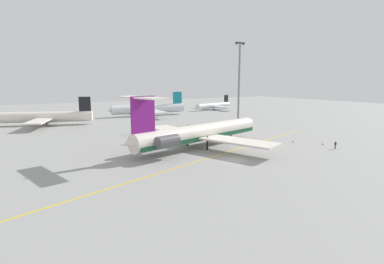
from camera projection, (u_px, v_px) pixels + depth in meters
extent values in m
plane|color=gray|center=(235.00, 160.00, 59.26)|extent=(366.80, 366.80, 0.00)
cylinder|color=silver|center=(201.00, 133.00, 70.76)|extent=(37.59, 12.90, 4.02)
cone|color=silver|center=(247.00, 125.00, 83.88)|extent=(4.99, 4.75, 3.86)
cone|color=silver|center=(133.00, 143.00, 57.58)|extent=(6.51, 4.72, 3.42)
cube|color=#195133|center=(201.00, 136.00, 70.91)|extent=(36.79, 12.78, 0.89)
cube|color=silver|center=(174.00, 130.00, 78.72)|extent=(8.50, 17.46, 0.40)
cube|color=silver|center=(239.00, 141.00, 64.20)|extent=(11.59, 17.90, 0.40)
cylinder|color=#515156|center=(148.00, 137.00, 63.94)|extent=(5.44, 3.46, 2.33)
cube|color=silver|center=(150.00, 137.00, 63.45)|extent=(3.24, 1.97, 0.48)
cylinder|color=#515156|center=(167.00, 141.00, 59.41)|extent=(5.44, 3.46, 2.33)
cube|color=silver|center=(165.00, 141.00, 59.90)|extent=(3.24, 1.97, 0.48)
cube|color=#7A197F|center=(143.00, 114.00, 58.46)|extent=(5.39, 1.69, 7.12)
cube|color=silver|center=(131.00, 97.00, 59.88)|extent=(5.06, 6.60, 0.28)
cube|color=silver|center=(151.00, 98.00, 55.37)|extent=(5.06, 6.60, 0.28)
cylinder|color=black|center=(231.00, 134.00, 79.09)|extent=(0.44, 0.44, 3.05)
cylinder|color=black|center=(187.00, 139.00, 72.44)|extent=(0.44, 0.44, 3.05)
cylinder|color=black|center=(207.00, 143.00, 67.95)|extent=(0.44, 0.44, 3.05)
cylinder|color=silver|center=(46.00, 117.00, 105.91)|extent=(30.52, 14.34, 3.73)
cube|color=silver|center=(38.00, 121.00, 97.28)|extent=(10.03, 15.23, 0.45)
cube|color=silver|center=(53.00, 115.00, 114.67)|extent=(10.03, 15.23, 0.45)
cube|color=black|center=(85.00, 104.00, 107.60)|extent=(3.94, 1.76, 5.08)
cylinder|color=black|center=(47.00, 121.00, 106.18)|extent=(0.45, 0.45, 2.51)
cylinder|color=silver|center=(149.00, 109.00, 134.80)|extent=(33.27, 6.80, 3.95)
cone|color=silver|center=(111.00, 110.00, 127.63)|extent=(3.55, 4.02, 3.75)
cube|color=silver|center=(156.00, 112.00, 126.44)|extent=(7.03, 15.53, 0.47)
cube|color=silver|center=(142.00, 108.00, 143.29)|extent=(7.03, 15.53, 0.47)
cube|color=teal|center=(177.00, 98.00, 140.10)|extent=(4.33, 0.77, 5.39)
cylinder|color=black|center=(149.00, 113.00, 135.09)|extent=(0.47, 0.47, 2.66)
cylinder|color=silver|center=(214.00, 106.00, 162.82)|extent=(24.29, 7.95, 2.90)
cone|color=silver|center=(198.00, 107.00, 154.63)|extent=(2.90, 3.19, 2.75)
cube|color=silver|center=(223.00, 107.00, 157.86)|extent=(6.45, 11.70, 0.35)
cube|color=silver|center=(204.00, 105.00, 167.88)|extent=(6.45, 11.70, 0.35)
cube|color=black|center=(226.00, 98.00, 169.19)|extent=(3.15, 0.95, 3.95)
cylinder|color=black|center=(214.00, 108.00, 163.03)|extent=(0.35, 0.35, 1.95)
cylinder|color=black|center=(335.00, 147.00, 68.94)|extent=(0.11, 0.11, 0.85)
cylinder|color=black|center=(336.00, 147.00, 68.83)|extent=(0.11, 0.11, 0.85)
cylinder|color=#191E4C|center=(335.00, 144.00, 68.76)|extent=(0.29, 0.29, 0.68)
sphere|color=tan|center=(336.00, 142.00, 68.68)|extent=(0.27, 0.27, 0.27)
cylinder|color=#191E4C|center=(335.00, 144.00, 68.89)|extent=(0.08, 0.08, 0.57)
cylinder|color=#191E4C|center=(336.00, 144.00, 68.62)|extent=(0.08, 0.08, 0.57)
cylinder|color=black|center=(188.00, 129.00, 95.25)|extent=(0.11, 0.11, 0.86)
cylinder|color=black|center=(188.00, 129.00, 95.20)|extent=(0.11, 0.11, 0.86)
cylinder|color=yellow|center=(188.00, 126.00, 95.10)|extent=(0.29, 0.29, 0.68)
sphere|color=brown|center=(188.00, 125.00, 95.02)|extent=(0.27, 0.27, 0.27)
cylinder|color=yellow|center=(187.00, 126.00, 95.16)|extent=(0.08, 0.08, 0.58)
cylinder|color=yellow|center=(189.00, 126.00, 95.02)|extent=(0.08, 0.08, 0.58)
cylinder|color=black|center=(206.00, 128.00, 96.00)|extent=(0.11, 0.11, 0.86)
cylinder|color=black|center=(206.00, 128.00, 95.88)|extent=(0.11, 0.11, 0.86)
cylinder|color=yellow|center=(206.00, 126.00, 95.81)|extent=(0.29, 0.29, 0.68)
sphere|color=tan|center=(206.00, 125.00, 95.73)|extent=(0.27, 0.27, 0.27)
cylinder|color=yellow|center=(206.00, 126.00, 95.96)|extent=(0.08, 0.08, 0.58)
cylinder|color=yellow|center=(206.00, 126.00, 95.65)|extent=(0.08, 0.08, 0.58)
cone|color=#EA590F|center=(293.00, 141.00, 76.42)|extent=(0.40, 0.40, 0.55)
cone|color=#EA590F|center=(323.00, 144.00, 73.24)|extent=(0.40, 0.40, 0.55)
cube|color=gold|center=(222.00, 154.00, 64.25)|extent=(81.39, 26.32, 0.01)
cylinder|color=slate|center=(239.00, 85.00, 108.53)|extent=(0.70, 0.70, 28.08)
cube|color=#424244|center=(240.00, 43.00, 106.10)|extent=(4.00, 0.60, 0.60)
cube|color=#2D2D30|center=(237.00, 44.00, 105.39)|extent=(0.70, 0.50, 0.44)
cube|color=#2D2D30|center=(243.00, 44.00, 106.92)|extent=(0.70, 0.50, 0.44)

